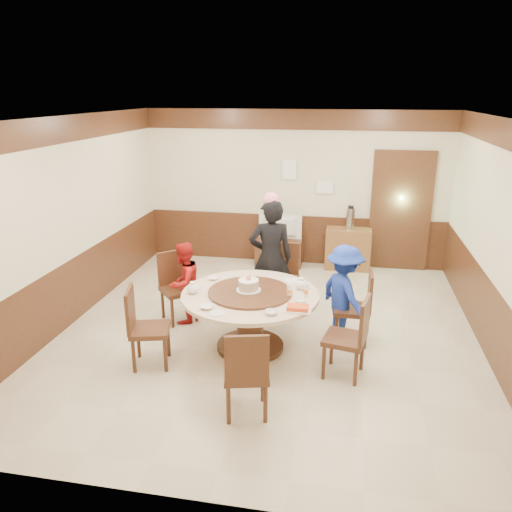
% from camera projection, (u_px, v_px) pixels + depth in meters
% --- Properties ---
extents(room, '(6.00, 6.04, 2.84)m').
position_uv_depth(room, '(269.00, 256.00, 6.43)').
color(room, '#C1B39B').
rests_on(room, ground).
extents(banquet_table, '(1.69, 1.69, 0.78)m').
position_uv_depth(banquet_table, '(250.00, 309.00, 6.17)').
color(banquet_table, '#402214').
rests_on(banquet_table, ground).
extents(chair_0, '(0.45, 0.44, 0.97)m').
position_uv_depth(chair_0, '(353.00, 320.00, 6.41)').
color(chair_0, '#402214').
rests_on(chair_0, ground).
extents(chair_1, '(0.46, 0.47, 0.97)m').
position_uv_depth(chair_1, '(284.00, 289.00, 7.41)').
color(chair_1, '#402214').
rests_on(chair_1, ground).
extents(chair_2, '(0.62, 0.62, 0.97)m').
position_uv_depth(chair_2, '(178.00, 299.00, 7.05)').
color(chair_2, '#402214').
rests_on(chair_2, ground).
extents(chair_3, '(0.54, 0.54, 0.97)m').
position_uv_depth(chair_3, '(149.00, 341.00, 5.87)').
color(chair_3, '#402214').
rests_on(chair_3, ground).
extents(chair_4, '(0.53, 0.54, 0.97)m').
position_uv_depth(chair_4, '(246.00, 387.00, 4.96)').
color(chair_4, '#402214').
rests_on(chair_4, ground).
extents(chair_5, '(0.53, 0.52, 0.97)m').
position_uv_depth(chair_5, '(346.00, 351.00, 5.65)').
color(chair_5, '#402214').
rests_on(chair_5, ground).
extents(person_standing, '(0.71, 0.55, 1.71)m').
position_uv_depth(person_standing, '(271.00, 258.00, 7.06)').
color(person_standing, black).
rests_on(person_standing, ground).
extents(person_red, '(0.60, 0.67, 1.16)m').
position_uv_depth(person_red, '(184.00, 283.00, 6.91)').
color(person_red, '#A81716').
rests_on(person_red, ground).
extents(person_blue, '(0.88, 0.95, 1.29)m').
position_uv_depth(person_blue, '(344.00, 294.00, 6.35)').
color(person_blue, '#18319F').
rests_on(person_blue, ground).
extents(birthday_cake, '(0.31, 0.31, 0.21)m').
position_uv_depth(birthday_cake, '(249.00, 285.00, 6.09)').
color(birthday_cake, white).
rests_on(birthday_cake, banquet_table).
extents(teapot_left, '(0.17, 0.15, 0.13)m').
position_uv_depth(teapot_left, '(193.00, 289.00, 6.09)').
color(teapot_left, white).
rests_on(teapot_left, banquet_table).
extents(teapot_right, '(0.17, 0.15, 0.13)m').
position_uv_depth(teapot_right, '(301.00, 285.00, 6.21)').
color(teapot_right, white).
rests_on(teapot_right, banquet_table).
extents(bowl_0, '(0.14, 0.14, 0.03)m').
position_uv_depth(bowl_0, '(213.00, 278.00, 6.54)').
color(bowl_0, white).
rests_on(bowl_0, banquet_table).
extents(bowl_1, '(0.15, 0.15, 0.05)m').
position_uv_depth(bowl_1, '(271.00, 312.00, 5.52)').
color(bowl_1, white).
rests_on(bowl_1, banquet_table).
extents(bowl_2, '(0.16, 0.16, 0.04)m').
position_uv_depth(bowl_2, '(207.00, 307.00, 5.67)').
color(bowl_2, white).
rests_on(bowl_2, banquet_table).
extents(bowl_3, '(0.12, 0.12, 0.04)m').
position_uv_depth(bowl_3, '(300.00, 301.00, 5.83)').
color(bowl_3, white).
rests_on(bowl_3, banquet_table).
extents(saucer_near, '(0.18, 0.18, 0.01)m').
position_uv_depth(saucer_near, '(217.00, 313.00, 5.54)').
color(saucer_near, white).
rests_on(saucer_near, banquet_table).
extents(saucer_far, '(0.18, 0.18, 0.01)m').
position_uv_depth(saucer_far, '(291.00, 281.00, 6.49)').
color(saucer_far, white).
rests_on(saucer_far, banquet_table).
extents(shrimp_platter, '(0.30, 0.20, 0.06)m').
position_uv_depth(shrimp_platter, '(298.00, 309.00, 5.60)').
color(shrimp_platter, white).
rests_on(shrimp_platter, banquet_table).
extents(bottle_0, '(0.06, 0.06, 0.16)m').
position_uv_depth(bottle_0, '(289.00, 291.00, 5.97)').
color(bottle_0, silver).
rests_on(bottle_0, banquet_table).
extents(bottle_1, '(0.06, 0.06, 0.16)m').
position_uv_depth(bottle_1, '(306.00, 291.00, 5.97)').
color(bottle_1, silver).
rests_on(bottle_1, banquet_table).
extents(tv_stand, '(0.85, 0.45, 0.50)m').
position_uv_depth(tv_stand, '(279.00, 252.00, 9.29)').
color(tv_stand, '#402214').
rests_on(tv_stand, ground).
extents(television, '(0.80, 0.13, 0.46)m').
position_uv_depth(television, '(280.00, 227.00, 9.14)').
color(television, gray).
rests_on(television, tv_stand).
extents(side_cabinet, '(0.80, 0.40, 0.75)m').
position_uv_depth(side_cabinet, '(348.00, 249.00, 9.06)').
color(side_cabinet, brown).
rests_on(side_cabinet, ground).
extents(thermos, '(0.15, 0.15, 0.38)m').
position_uv_depth(thermos, '(350.00, 219.00, 8.88)').
color(thermos, silver).
rests_on(thermos, side_cabinet).
extents(notice_left, '(0.25, 0.00, 0.35)m').
position_uv_depth(notice_left, '(289.00, 170.00, 8.98)').
color(notice_left, white).
rests_on(notice_left, room).
extents(notice_right, '(0.30, 0.00, 0.22)m').
position_uv_depth(notice_right, '(325.00, 187.00, 8.96)').
color(notice_right, white).
rests_on(notice_right, room).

